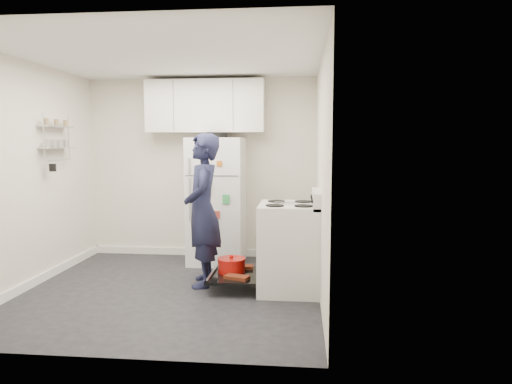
# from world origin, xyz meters

# --- Properties ---
(room) EXTENTS (3.21, 3.21, 2.51)m
(room) POSITION_xyz_m (-0.03, 0.03, 1.21)
(room) COLOR black
(room) RESTS_ON ground
(electric_range) EXTENTS (0.66, 0.76, 1.10)m
(electric_range) POSITION_xyz_m (1.26, 0.15, 0.47)
(electric_range) COLOR silver
(electric_range) RESTS_ON ground
(open_oven_door) EXTENTS (0.55, 0.70, 0.24)m
(open_oven_door) POSITION_xyz_m (0.65, 0.17, 0.20)
(open_oven_door) COLOR black
(open_oven_door) RESTS_ON ground
(refrigerator) EXTENTS (0.72, 0.74, 1.74)m
(refrigerator) POSITION_xyz_m (0.28, 1.25, 0.84)
(refrigerator) COLOR white
(refrigerator) RESTS_ON ground
(upper_cabinets) EXTENTS (1.60, 0.33, 0.70)m
(upper_cabinets) POSITION_xyz_m (0.10, 1.43, 2.10)
(upper_cabinets) COLOR silver
(upper_cabinets) RESTS_ON room
(wall_shelf_rack) EXTENTS (0.14, 0.60, 0.61)m
(wall_shelf_rack) POSITION_xyz_m (-1.52, 0.49, 1.68)
(wall_shelf_rack) COLOR #B2B2B7
(wall_shelf_rack) RESTS_ON room
(person) EXTENTS (0.50, 0.68, 1.71)m
(person) POSITION_xyz_m (0.30, 0.24, 0.86)
(person) COLOR #181B37
(person) RESTS_ON ground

